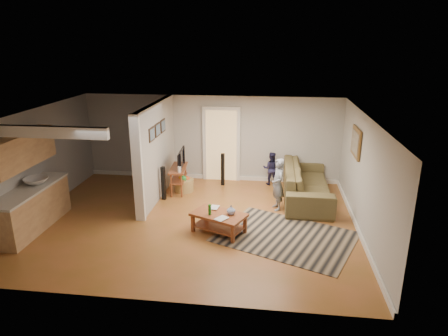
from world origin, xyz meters
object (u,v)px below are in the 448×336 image
Objects in this scene: sofa at (306,198)px; speaker_right at (223,169)px; speaker_left at (163,183)px; tv_console at (179,170)px; coffee_table at (220,218)px; child at (277,209)px; toy_basket at (184,184)px; toddler at (270,184)px.

speaker_right is at bearing 73.25° from sofa.
speaker_left reaches higher than sofa.
speaker_right is (1.14, 0.63, -0.15)m from tv_console.
coffee_table reaches higher than child.
sofa is 3.51m from tv_console.
speaker_right is at bearing 58.93° from speaker_left.
toy_basket is at bearing -2.60° from tv_console.
speaker_right reaches higher than sofa.
speaker_left is 0.93× the size of toddler.
speaker_left is at bearing 30.78° from toddler.
speaker_right is 1.47m from toddler.
tv_console reaches higher than coffee_table.
coffee_table reaches higher than toy_basket.
child reaches higher than toy_basket.
tv_console is (-1.45, 2.34, 0.27)m from coffee_table.
sofa is at bearing 48.46° from coffee_table.
speaker_right reaches higher than tv_console.
toy_basket reaches higher than sofa.
coffee_table is at bearing -60.79° from toy_basket.
toddler is at bearing 16.50° from speaker_right.
child is at bearing 48.89° from coffee_table.
speaker_right is at bearing 11.44° from toddler.
toy_basket is (0.14, 0.01, -0.43)m from tv_console.
child is at bearing -24.21° from tv_console.
tv_console is at bearing 121.77° from coffee_table.
toddler is at bearing 19.45° from toy_basket.
coffee_table is 2.40m from speaker_left.
speaker_right is at bearing 31.77° from toy_basket.
toddler is (1.37, 0.22, -0.47)m from speaker_right.
tv_console is at bearing -125.97° from child.
sofa is 3.79m from speaker_left.
sofa is at bearing 25.36° from speaker_left.
toddler is (2.51, 0.85, -0.62)m from tv_console.
child is at bearing 98.17° from toddler.
sofa is 3.33m from toy_basket.
speaker_left is (-0.26, -0.65, -0.17)m from tv_console.
child is (2.55, -0.92, -0.19)m from toy_basket.
speaker_right reaches higher than toy_basket.
toy_basket is at bearing 75.33° from speaker_left.
tv_console reaches higher than child.
speaker_left is 0.96× the size of speaker_right.
sofa is 1.14m from child.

